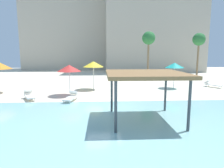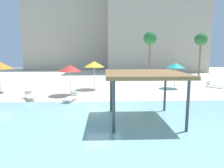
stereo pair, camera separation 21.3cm
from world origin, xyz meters
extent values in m
plane|color=beige|center=(0.00, 0.00, 0.00)|extent=(80.00, 80.00, 0.00)
cube|color=#8CC6CC|center=(0.00, -5.25, 0.02)|extent=(44.00, 13.50, 0.04)
cylinder|color=#42474C|center=(0.45, -1.11, 1.23)|extent=(0.14, 0.14, 2.46)
cylinder|color=#42474C|center=(3.84, -1.11, 1.23)|extent=(0.14, 0.14, 2.46)
cylinder|color=#42474C|center=(0.45, -4.49, 1.23)|extent=(0.14, 0.14, 2.46)
cylinder|color=#42474C|center=(3.84, -4.49, 1.23)|extent=(0.14, 0.14, 2.46)
cube|color=olive|center=(2.15, -2.80, 2.55)|extent=(4.09, 4.09, 0.18)
cylinder|color=silver|center=(7.54, 7.35, 1.08)|extent=(0.06, 0.06, 2.15)
cone|color=teal|center=(7.54, 7.35, 2.42)|extent=(1.96, 1.96, 0.54)
cylinder|color=silver|center=(-0.96, 7.05, 1.14)|extent=(0.06, 0.06, 2.29)
cone|color=yellow|center=(-0.96, 7.05, 2.58)|extent=(2.11, 2.11, 0.58)
cylinder|color=silver|center=(-2.96, 4.23, 1.05)|extent=(0.06, 0.06, 2.10)
cone|color=red|center=(-2.96, 4.23, 2.39)|extent=(2.08, 2.08, 0.57)
cylinder|color=white|center=(-2.46, 1.03, 0.11)|extent=(0.05, 0.05, 0.22)
cylinder|color=white|center=(-2.93, 1.13, 0.11)|extent=(0.05, 0.05, 0.22)
cylinder|color=white|center=(-2.17, 2.45, 0.11)|extent=(0.05, 0.05, 0.22)
cylinder|color=white|center=(-2.64, 2.54, 0.11)|extent=(0.05, 0.05, 0.22)
cube|color=white|center=(-2.55, 1.79, 0.27)|extent=(0.95, 1.88, 0.10)
cube|color=white|center=(-2.40, 2.52, 0.55)|extent=(0.69, 0.62, 0.40)
cylinder|color=white|center=(-5.32, 2.05, 0.11)|extent=(0.05, 0.05, 0.22)
cylinder|color=white|center=(-5.74, 1.82, 0.11)|extent=(0.05, 0.05, 0.22)
cylinder|color=white|center=(-6.00, 3.32, 0.11)|extent=(0.05, 0.05, 0.22)
cylinder|color=white|center=(-6.42, 3.09, 0.11)|extent=(0.05, 0.05, 0.22)
cube|color=white|center=(-5.87, 2.57, 0.27)|extent=(1.38, 1.87, 0.10)
cube|color=white|center=(-6.22, 3.22, 0.55)|extent=(0.77, 0.73, 0.40)
cylinder|color=white|center=(12.60, 6.99, 0.11)|extent=(0.05, 0.05, 0.22)
cylinder|color=white|center=(12.18, 6.75, 0.11)|extent=(0.05, 0.05, 0.22)
cylinder|color=white|center=(11.90, 8.24, 0.11)|extent=(0.05, 0.05, 0.22)
cylinder|color=white|center=(11.48, 8.01, 0.11)|extent=(0.05, 0.05, 0.22)
cube|color=white|center=(12.04, 7.50, 0.27)|extent=(1.40, 1.86, 0.10)
cube|color=white|center=(11.68, 8.15, 0.55)|extent=(0.77, 0.74, 0.40)
cylinder|color=brown|center=(6.74, 15.88, 2.77)|extent=(0.28, 0.28, 5.53)
sphere|color=#286B33|center=(6.74, 15.88, 5.88)|extent=(1.90, 1.90, 1.90)
cylinder|color=brown|center=(14.76, 16.92, 2.73)|extent=(0.28, 0.28, 5.46)
sphere|color=#286B33|center=(14.76, 16.92, 5.81)|extent=(1.90, 1.90, 1.90)
cube|color=#B2A893|center=(-6.90, 35.54, 8.91)|extent=(21.44, 9.34, 17.83)
cube|color=#B2A893|center=(10.59, 28.42, 10.65)|extent=(19.50, 8.45, 21.30)
camera|label=1|loc=(-0.19, -13.09, 3.60)|focal=31.69mm
camera|label=2|loc=(0.02, -13.10, 3.60)|focal=31.69mm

